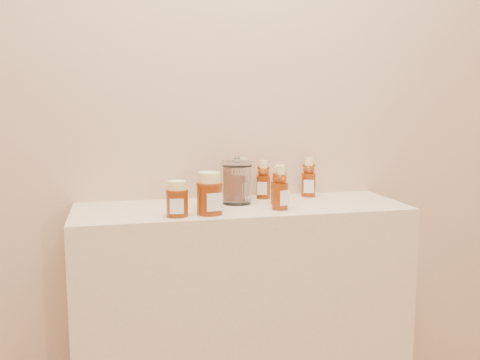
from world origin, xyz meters
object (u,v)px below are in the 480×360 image
object	(u,v)px
bear_bottle_front_left	(280,185)
honey_jar_left	(177,199)
display_table	(242,323)
bear_bottle_back_left	(243,176)
glass_canister	(237,181)

from	to	relation	value
bear_bottle_front_left	honey_jar_left	bearing A→B (deg)	166.40
display_table	bear_bottle_front_left	bearing A→B (deg)	-37.79
bear_bottle_back_left	honey_jar_left	bearing A→B (deg)	-136.13
display_table	bear_bottle_back_left	size ratio (longest dim) A/B	6.58
display_table	bear_bottle_back_left	xyz separation A→B (m)	(0.04, 0.13, 0.54)
glass_canister	bear_bottle_back_left	bearing A→B (deg)	62.64
honey_jar_left	bear_bottle_back_left	bearing A→B (deg)	49.63
honey_jar_left	glass_canister	world-z (taller)	glass_canister
bear_bottle_back_left	bear_bottle_front_left	xyz separation A→B (m)	(0.08, -0.22, -0.00)
bear_bottle_front_left	honey_jar_left	xyz separation A→B (m)	(-0.36, -0.03, -0.03)
bear_bottle_back_left	honey_jar_left	xyz separation A→B (m)	(-0.28, -0.25, -0.03)
display_table	glass_canister	bearing A→B (deg)	98.55
display_table	honey_jar_left	world-z (taller)	honey_jar_left
display_table	honey_jar_left	xyz separation A→B (m)	(-0.25, -0.12, 0.51)
display_table	bear_bottle_front_left	world-z (taller)	bear_bottle_front_left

